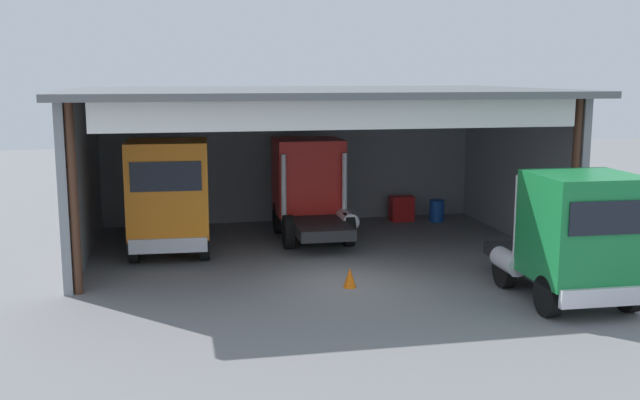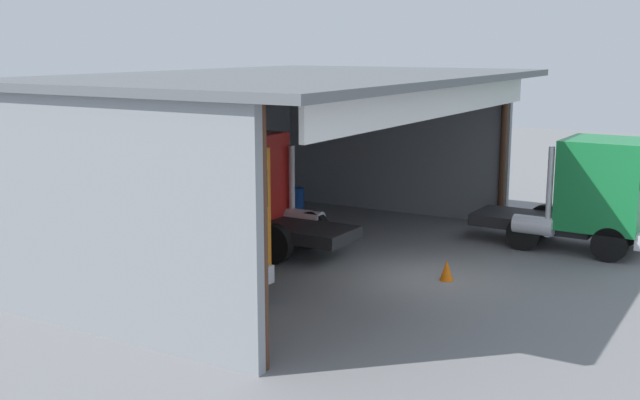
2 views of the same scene
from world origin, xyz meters
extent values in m
plane|color=slate|center=(0.00, 0.00, 0.00)|extent=(80.00, 80.00, 0.00)
cube|color=gray|center=(0.00, 8.95, 2.56)|extent=(14.85, 0.24, 5.11)
cube|color=gray|center=(-7.42, 4.48, 2.56)|extent=(0.24, 8.95, 5.11)
cube|color=gray|center=(7.42, 4.48, 2.56)|extent=(0.24, 8.95, 5.11)
cube|color=slate|center=(0.00, 3.94, 5.21)|extent=(15.45, 10.03, 0.20)
cylinder|color=#4C2D1E|center=(-7.17, 0.15, 2.56)|extent=(0.24, 0.24, 5.11)
cylinder|color=#4C2D1E|center=(7.17, 0.15, 2.56)|extent=(0.24, 0.24, 5.11)
cube|color=white|center=(0.00, -0.43, 4.76)|extent=(13.36, 0.12, 0.90)
cube|color=orange|center=(-4.76, 3.63, 2.27)|extent=(2.57, 2.50, 2.96)
cube|color=black|center=(-4.82, 2.41, 2.78)|extent=(2.09, 0.15, 0.89)
cube|color=silver|center=(-4.82, 2.38, 0.69)|extent=(2.34, 0.27, 0.44)
cube|color=#232326|center=(-4.68, 5.34, 0.72)|extent=(1.99, 3.20, 0.36)
cylinder|color=silver|center=(-3.59, 4.92, 1.84)|extent=(0.18, 0.18, 2.61)
cylinder|color=silver|center=(-5.81, 5.02, 1.84)|extent=(0.18, 0.18, 2.61)
cylinder|color=silver|center=(-5.80, 5.09, 0.84)|extent=(0.61, 1.22, 0.56)
cylinder|color=black|center=(-3.70, 3.10, 0.54)|extent=(0.35, 1.09, 1.07)
cylinder|color=black|center=(-5.86, 3.20, 0.54)|extent=(0.35, 1.09, 1.07)
cylinder|color=black|center=(-3.60, 5.30, 0.54)|extent=(0.35, 1.09, 1.07)
cylinder|color=black|center=(-5.76, 5.39, 0.54)|extent=(0.35, 1.09, 1.07)
cube|color=red|center=(0.16, 6.11, 2.16)|extent=(2.39, 2.20, 2.68)
cube|color=black|center=(0.17, 7.22, 2.63)|extent=(2.01, 0.08, 0.80)
cube|color=silver|center=(0.17, 7.25, 0.72)|extent=(2.25, 0.18, 0.44)
cube|color=#232326|center=(0.14, 4.11, 0.75)|extent=(1.81, 3.65, 0.36)
cylinder|color=silver|center=(-0.92, 4.88, 1.83)|extent=(0.18, 0.18, 2.53)
cylinder|color=silver|center=(1.22, 4.86, 1.83)|extent=(0.18, 0.18, 2.53)
cylinder|color=silver|center=(1.21, 4.40, 0.87)|extent=(0.57, 1.20, 0.56)
cylinder|color=black|center=(-0.87, 6.55, 0.57)|extent=(0.31, 1.14, 1.14)
cylinder|color=black|center=(1.20, 6.53, 0.57)|extent=(0.31, 1.14, 1.14)
cylinder|color=black|center=(-0.89, 4.12, 0.57)|extent=(0.31, 1.14, 1.14)
cylinder|color=black|center=(1.18, 4.10, 0.57)|extent=(0.31, 1.14, 1.14)
cube|color=#197F3D|center=(5.24, -3.58, 2.07)|extent=(2.48, 2.39, 2.63)
cube|color=#232326|center=(5.29, -1.54, 0.69)|extent=(1.90, 3.74, 0.36)
cylinder|color=silver|center=(6.37, -2.29, 1.86)|extent=(0.18, 0.18, 2.70)
cylinder|color=silver|center=(4.18, -2.24, 1.86)|extent=(0.18, 0.18, 2.70)
cylinder|color=silver|center=(4.19, -1.82, 0.81)|extent=(0.59, 1.21, 0.56)
cylinder|color=black|center=(6.30, -4.07, 0.51)|extent=(0.32, 1.02, 1.01)
cylinder|color=black|center=(4.17, -4.02, 0.51)|extent=(0.32, 1.02, 1.01)
cylinder|color=black|center=(6.35, -1.57, 0.51)|extent=(0.32, 1.02, 1.01)
cylinder|color=black|center=(4.22, -1.52, 0.51)|extent=(0.32, 1.02, 1.01)
cylinder|color=#194CB2|center=(5.60, 7.48, 0.43)|extent=(0.58, 0.58, 0.86)
cube|color=red|center=(4.26, 7.85, 0.50)|extent=(0.90, 0.60, 1.00)
cone|color=orange|center=(0.06, -0.71, 0.28)|extent=(0.36, 0.36, 0.56)
camera|label=1|loc=(-4.60, -19.62, 5.81)|focal=41.21mm
camera|label=2|loc=(-18.83, -8.02, 6.12)|focal=44.25mm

